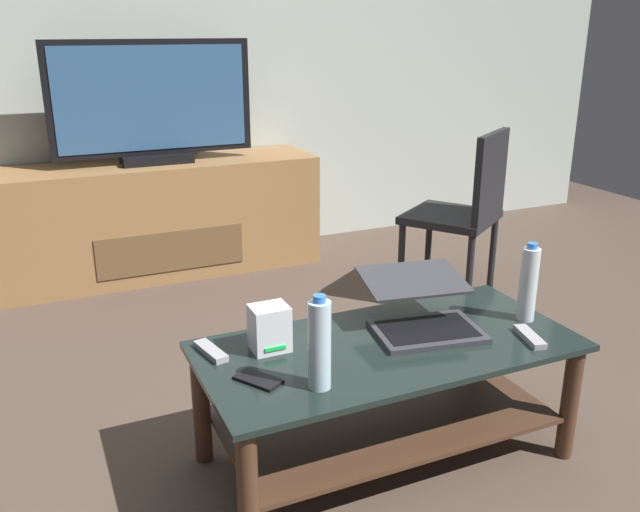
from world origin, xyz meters
The scene contains 13 objects.
ground_plane centered at (0.00, 0.00, 0.00)m, with size 7.68×7.68×0.00m, color #4C3D33.
back_wall centered at (0.00, 2.51, 1.40)m, with size 6.40×0.12×2.80m, color #A8B2A8.
coffee_table centered at (0.04, -0.01, 0.30)m, with size 1.25×0.59×0.44m.
media_cabinet centered at (-0.27, 2.19, 0.34)m, with size 1.87×0.51×0.67m.
television centered at (-0.27, 2.17, 1.00)m, with size 1.14×0.20×0.69m.
dining_chair centered at (1.12, 1.06, 0.52)m, with size 0.61×0.61×0.92m.
laptop centered at (0.20, 0.06, 0.50)m, with size 0.42×0.45×0.16m.
router_box centered at (-0.33, 0.11, 0.51)m, with size 0.12×0.10×0.15m.
water_bottle_near centered at (0.57, -0.04, 0.57)m, with size 0.06×0.06×0.28m.
water_bottle_far centered at (-0.28, -0.17, 0.57)m, with size 0.07×0.07×0.29m.
cell_phone centered at (-0.43, -0.07, 0.44)m, with size 0.07×0.14×0.01m, color black.
tv_remote centered at (-0.52, 0.16, 0.45)m, with size 0.04×0.16×0.02m, color #99999E.
soundbar_remote centered at (0.48, -0.18, 0.45)m, with size 0.04×0.16×0.02m, color #99999E.
Camera 1 is at (-0.98, -1.72, 1.42)m, focal length 37.56 mm.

